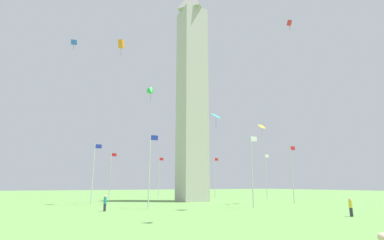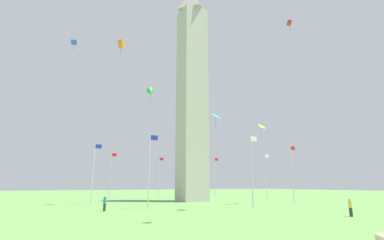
{
  "view_description": "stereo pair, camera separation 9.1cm",
  "coord_description": "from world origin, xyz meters",
  "views": [
    {
      "loc": [
        -24.22,
        -48.01,
        2.89
      ],
      "look_at": [
        0.0,
        0.0,
        15.01
      ],
      "focal_mm": 27.0,
      "sensor_mm": 36.0,
      "label": 1
    },
    {
      "loc": [
        -24.14,
        -48.05,
        2.89
      ],
      "look_at": [
        0.0,
        0.0,
        15.01
      ],
      "focal_mm": 27.0,
      "sensor_mm": 36.0,
      "label": 2
    }
  ],
  "objects": [
    {
      "name": "kite_green_delta",
      "position": [
        -9.95,
        -4.72,
        17.82
      ],
      "size": [
        1.19,
        1.53,
        2.38
      ],
      "color": "green"
    },
    {
      "name": "kite_orange_box",
      "position": [
        -15.01,
        -3.8,
        25.59
      ],
      "size": [
        1.29,
        1.34,
        2.83
      ],
      "color": "orange"
    },
    {
      "name": "obelisk_monument",
      "position": [
        0.0,
        0.0,
        21.58
      ],
      "size": [
        4.75,
        4.75,
        43.16
      ],
      "color": "#B7B2A8",
      "rests_on": "ground"
    },
    {
      "name": "person_yellow_shirt",
      "position": [
        1.76,
        -29.57,
        0.85
      ],
      "size": [
        0.32,
        0.32,
        1.71
      ],
      "rotation": [
        0.0,
        0.0,
        1.93
      ],
      "color": "#2D2D38",
      "rests_on": "ground"
    },
    {
      "name": "flagpole_sw",
      "position": [
        -12.26,
        -12.31,
        5.1
      ],
      "size": [
        1.12,
        0.14,
        9.4
      ],
      "color": "silver",
      "rests_on": "ground"
    },
    {
      "name": "flagpole_n",
      "position": [
        17.47,
        0.0,
        5.1
      ],
      "size": [
        1.12,
        0.14,
        9.4
      ],
      "color": "silver",
      "rests_on": "ground"
    },
    {
      "name": "kite_blue_diamond",
      "position": [
        -22.02,
        -0.59,
        25.7
      ],
      "size": [
        1.03,
        0.9,
        1.55
      ],
      "color": "blue"
    },
    {
      "name": "flagpole_w",
      "position": [
        0.05,
        -17.41,
        5.1
      ],
      "size": [
        1.12,
        0.14,
        9.4
      ],
      "color": "silver",
      "rests_on": "ground"
    },
    {
      "name": "kite_red_box",
      "position": [
        10.27,
        -16.21,
        29.63
      ],
      "size": [
        0.53,
        0.86,
        1.91
      ],
      "color": "red"
    },
    {
      "name": "flagpole_se",
      "position": [
        -12.26,
        12.31,
        5.1
      ],
      "size": [
        1.12,
        0.14,
        9.4
      ],
      "color": "silver",
      "rests_on": "ground"
    },
    {
      "name": "flagpole_nw",
      "position": [
        12.37,
        -12.31,
        5.1
      ],
      "size": [
        1.12,
        0.14,
        9.4
      ],
      "color": "silver",
      "rests_on": "ground"
    },
    {
      "name": "flagpole_s",
      "position": [
        -17.36,
        0.0,
        5.1
      ],
      "size": [
        1.12,
        0.14,
        9.4
      ],
      "color": "silver",
      "rests_on": "ground"
    },
    {
      "name": "flagpole_ne",
      "position": [
        12.37,
        12.31,
        5.1
      ],
      "size": [
        1.12,
        0.14,
        9.4
      ],
      "color": "silver",
      "rests_on": "ground"
    },
    {
      "name": "ground_plane",
      "position": [
        0.0,
        0.0,
        0.0
      ],
      "size": [
        260.0,
        260.0,
        0.0
      ],
      "primitive_type": "plane",
      "color": "#609347"
    },
    {
      "name": "kite_yellow_diamond",
      "position": [
        6.77,
        -11.9,
        12.15
      ],
      "size": [
        1.2,
        0.99,
        1.92
      ],
      "color": "yellow"
    },
    {
      "name": "person_teal_shirt",
      "position": [
        -17.78,
        -13.47,
        0.87
      ],
      "size": [
        0.32,
        0.32,
        1.76
      ],
      "rotation": [
        0.0,
        0.0,
        0.16
      ],
      "color": "#2D2D38",
      "rests_on": "ground"
    },
    {
      "name": "kite_cyan_diamond",
      "position": [
        -5.86,
        -18.22,
        11.21
      ],
      "size": [
        1.46,
        1.36,
        1.98
      ],
      "color": "#33C6D1"
    },
    {
      "name": "flagpole_e",
      "position": [
        0.05,
        17.41,
        5.1
      ],
      "size": [
        1.12,
        0.14,
        9.4
      ],
      "color": "silver",
      "rests_on": "ground"
    }
  ]
}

